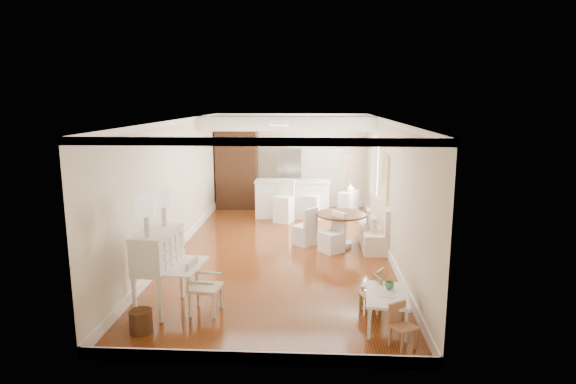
# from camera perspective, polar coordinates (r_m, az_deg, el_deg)

# --- Properties ---
(room) EXTENTS (9.00, 9.04, 2.82)m
(room) POSITION_cam_1_polar(r_m,az_deg,el_deg) (10.29, -0.49, 4.03)
(room) COLOR brown
(room) RESTS_ON ground
(secretary_bureau) EXTENTS (1.07, 1.09, 1.26)m
(secretary_bureau) POSITION_cam_1_polar(r_m,az_deg,el_deg) (7.76, -15.11, -8.92)
(secretary_bureau) COLOR white
(secretary_bureau) RESTS_ON ground
(gustavian_armchair) EXTENTS (0.53, 0.53, 0.84)m
(gustavian_armchair) POSITION_cam_1_polar(r_m,az_deg,el_deg) (7.55, -9.79, -11.00)
(gustavian_armchair) COLOR beige
(gustavian_armchair) RESTS_ON ground
(wicker_basket) EXTENTS (0.34, 0.34, 0.32)m
(wicker_basket) POSITION_cam_1_polar(r_m,az_deg,el_deg) (7.28, -17.03, -14.44)
(wicker_basket) COLOR #4A2C17
(wicker_basket) RESTS_ON ground
(kids_table) EXTENTS (0.70, 1.04, 0.49)m
(kids_table) POSITION_cam_1_polar(r_m,az_deg,el_deg) (7.26, 11.60, -13.51)
(kids_table) COLOR white
(kids_table) RESTS_ON ground
(kids_chair_a) EXTENTS (0.35, 0.35, 0.58)m
(kids_chair_a) POSITION_cam_1_polar(r_m,az_deg,el_deg) (7.61, 9.69, -11.89)
(kids_chair_a) COLOR olive
(kids_chair_a) RESTS_ON ground
(kids_chair_b) EXTENTS (0.39, 0.39, 0.59)m
(kids_chair_b) POSITION_cam_1_polar(r_m,az_deg,el_deg) (7.94, 9.94, -10.84)
(kids_chair_b) COLOR tan
(kids_chair_b) RESTS_ON ground
(kids_chair_c) EXTENTS (0.40, 0.40, 0.60)m
(kids_chair_c) POSITION_cam_1_polar(r_m,az_deg,el_deg) (6.72, 13.49, -15.17)
(kids_chair_c) COLOR #B37951
(kids_chair_c) RESTS_ON ground
(banquette) EXTENTS (0.52, 1.60, 0.98)m
(banquette) POSITION_cam_1_polar(r_m,az_deg,el_deg) (10.80, 10.00, -3.86)
(banquette) COLOR silver
(banquette) RESTS_ON ground
(dining_table) EXTENTS (1.21, 1.21, 0.75)m
(dining_table) POSITION_cam_1_polar(r_m,az_deg,el_deg) (10.73, 6.28, -4.50)
(dining_table) COLOR #4F2C19
(dining_table) RESTS_ON ground
(slip_chair_near) EXTENTS (0.59, 0.58, 0.86)m
(slip_chair_near) POSITION_cam_1_polar(r_m,az_deg,el_deg) (10.30, 5.27, -4.81)
(slip_chair_near) COLOR white
(slip_chair_near) RESTS_ON ground
(slip_chair_far) EXTENTS (0.59, 0.59, 0.86)m
(slip_chair_far) POSITION_cam_1_polar(r_m,az_deg,el_deg) (10.77, 1.98, -4.05)
(slip_chair_far) COLOR silver
(slip_chair_far) RESTS_ON ground
(breakfast_counter) EXTENTS (2.05, 0.65, 1.03)m
(breakfast_counter) POSITION_cam_1_polar(r_m,az_deg,el_deg) (13.26, 0.53, -0.82)
(breakfast_counter) COLOR white
(breakfast_counter) RESTS_ON ground
(bar_stool_left) EXTENTS (0.57, 0.57, 1.11)m
(bar_stool_left) POSITION_cam_1_polar(r_m,az_deg,el_deg) (12.71, -0.50, -1.14)
(bar_stool_left) COLOR white
(bar_stool_left) RESTS_ON ground
(bar_stool_right) EXTENTS (0.55, 0.55, 1.06)m
(bar_stool_right) POSITION_cam_1_polar(r_m,az_deg,el_deg) (13.01, 2.88, -0.98)
(bar_stool_right) COLOR silver
(bar_stool_right) RESTS_ON ground
(pantry_cabinet) EXTENTS (1.20, 0.60, 2.30)m
(pantry_cabinet) POSITION_cam_1_polar(r_m,az_deg,el_deg) (14.38, -6.06, 2.62)
(pantry_cabinet) COLOR #381E11
(pantry_cabinet) RESTS_ON ground
(fridge) EXTENTS (0.75, 0.65, 1.80)m
(fridge) POSITION_cam_1_polar(r_m,az_deg,el_deg) (14.21, 1.53, 1.56)
(fridge) COLOR silver
(fridge) RESTS_ON ground
(sideboard) EXTENTS (0.63, 0.84, 0.73)m
(sideboard) POSITION_cam_1_polar(r_m,az_deg,el_deg) (13.38, 7.17, -1.44)
(sideboard) COLOR beige
(sideboard) RESTS_ON ground
(pencil_cup) EXTENTS (0.17, 0.17, 0.11)m
(pencil_cup) POSITION_cam_1_polar(r_m,az_deg,el_deg) (7.33, 11.93, -10.75)
(pencil_cup) COLOR #599858
(pencil_cup) RESTS_ON kids_table
(branch_vase) EXTENTS (0.20, 0.20, 0.21)m
(branch_vase) POSITION_cam_1_polar(r_m,az_deg,el_deg) (13.25, 7.39, 0.51)
(branch_vase) COLOR white
(branch_vase) RESTS_ON sideboard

